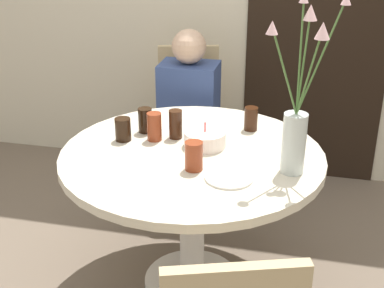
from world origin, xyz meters
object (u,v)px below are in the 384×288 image
at_px(side_plate, 229,178).
at_px(drink_glass_4, 145,120).
at_px(drink_glass_1, 154,127).
at_px(birthday_cake, 205,139).
at_px(chair_left_flank, 189,112).
at_px(flower_vase, 297,119).
at_px(drink_glass_0, 194,156).
at_px(drink_glass_5, 123,129).
at_px(drink_glass_3, 176,124).
at_px(drink_glass_2, 251,119).
at_px(person_guest, 189,124).

bearing_deg(side_plate, drink_glass_4, 140.80).
bearing_deg(drink_glass_1, birthday_cake, -3.90).
relative_size(chair_left_flank, drink_glass_1, 7.01).
bearing_deg(flower_vase, drink_glass_1, 164.06).
xyz_separation_m(drink_glass_0, drink_glass_1, (-0.25, 0.26, 0.00)).
distance_m(side_plate, drink_glass_5, 0.61).
bearing_deg(drink_glass_4, drink_glass_3, -12.31).
xyz_separation_m(birthday_cake, drink_glass_5, (-0.39, -0.02, 0.02)).
bearing_deg(drink_glass_4, drink_glass_5, -121.09).
relative_size(drink_glass_0, drink_glass_5, 1.15).
bearing_deg(flower_vase, drink_glass_4, 159.59).
bearing_deg(flower_vase, drink_glass_5, 169.25).
distance_m(drink_glass_2, person_guest, 0.71).
bearing_deg(drink_glass_2, drink_glass_4, -164.02).
xyz_separation_m(birthday_cake, drink_glass_3, (-0.16, 0.06, 0.03)).
relative_size(flower_vase, drink_glass_2, 6.25).
bearing_deg(side_plate, person_guest, 111.73).
bearing_deg(chair_left_flank, flower_vase, -71.02).
relative_size(drink_glass_3, person_guest, 0.13).
bearing_deg(birthday_cake, drink_glass_0, -89.39).
height_order(drink_glass_0, drink_glass_3, drink_glass_3).
bearing_deg(flower_vase, person_guest, 125.84).
bearing_deg(drink_glass_1, drink_glass_4, 130.61).
height_order(chair_left_flank, person_guest, person_guest).
distance_m(drink_glass_0, drink_glass_3, 0.34).
xyz_separation_m(flower_vase, drink_glass_3, (-0.56, 0.23, -0.17)).
bearing_deg(drink_glass_0, drink_glass_2, 69.87).
distance_m(drink_glass_3, drink_glass_5, 0.25).
height_order(flower_vase, drink_glass_4, flower_vase).
height_order(chair_left_flank, drink_glass_1, chair_left_flank).
bearing_deg(person_guest, drink_glass_3, -82.00).
bearing_deg(drink_glass_3, birthday_cake, -22.57).
relative_size(side_plate, drink_glass_5, 1.82).
bearing_deg(drink_glass_1, drink_glass_5, -166.05).
height_order(birthday_cake, drink_glass_5, birthday_cake).
relative_size(drink_glass_2, drink_glass_5, 1.07).
distance_m(flower_vase, drink_glass_1, 0.70).
relative_size(drink_glass_0, drink_glass_1, 0.93).
xyz_separation_m(drink_glass_2, drink_glass_5, (-0.57, -0.26, -0.00)).
height_order(flower_vase, side_plate, flower_vase).
distance_m(drink_glass_0, drink_glass_2, 0.51).
bearing_deg(drink_glass_1, drink_glass_2, 27.92).
bearing_deg(drink_glass_4, drink_glass_1, -49.39).
xyz_separation_m(drink_glass_3, person_guest, (-0.10, 0.68, -0.28)).
height_order(birthday_cake, drink_glass_2, birthday_cake).
bearing_deg(drink_glass_2, birthday_cake, -126.54).
bearing_deg(drink_glass_0, person_guest, 104.45).
bearing_deg(person_guest, flower_vase, -54.16).
bearing_deg(drink_glass_2, drink_glass_1, -152.08).
distance_m(chair_left_flank, drink_glass_1, 0.92).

